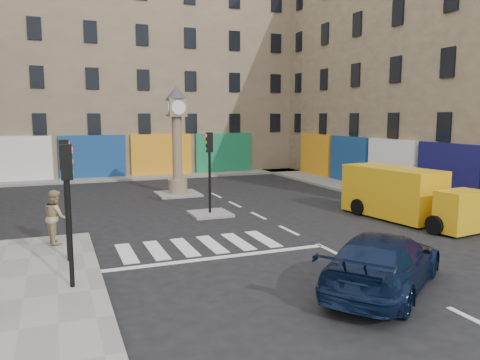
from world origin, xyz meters
TOP-DOWN VIEW (x-y plane):
  - ground at (0.00, 0.00)m, footprint 120.00×120.00m
  - sidewalk_right at (8.70, 10.00)m, footprint 2.60×30.00m
  - sidewalk_far at (-4.00, 22.20)m, footprint 32.00×2.40m
  - island_near at (-2.00, 8.00)m, footprint 1.80×1.80m
  - island_far at (-2.00, 14.00)m, footprint 2.40×2.40m
  - building_right at (15.00, 10.00)m, footprint 10.00×30.00m
  - building_far at (-4.00, 28.00)m, footprint 32.00×10.00m
  - traffic_light_left_near at (-8.30, 0.20)m, footprint 0.28×0.22m
  - traffic_light_left_far at (-8.30, 2.60)m, footprint 0.28×0.22m
  - traffic_light_island at (-2.00, 8.00)m, footprint 0.28×0.22m
  - clock_pillar at (-2.00, 14.00)m, footprint 1.20×1.20m
  - navy_sedan at (-0.70, -2.65)m, footprint 5.50×4.81m
  - yellow_van at (5.53, 3.83)m, footprint 2.77×6.44m
  - pedestrian_tan at (-8.63, 4.88)m, footprint 0.86×1.02m

SIDE VIEW (x-z plane):
  - ground at x=0.00m, z-range 0.00..0.00m
  - island_near at x=-2.00m, z-range 0.00..0.12m
  - island_far at x=-2.00m, z-range 0.00..0.12m
  - sidewalk_right at x=8.70m, z-range 0.00..0.15m
  - sidewalk_far at x=-4.00m, z-range 0.00..0.15m
  - navy_sedan at x=-0.70m, z-range 0.00..1.52m
  - pedestrian_tan at x=-8.63m, z-range 0.15..2.02m
  - yellow_van at x=5.53m, z-range -0.01..2.26m
  - traffic_light_island at x=-2.00m, z-range 0.74..4.44m
  - traffic_light_left_near at x=-8.30m, z-range 0.77..4.47m
  - traffic_light_left_far at x=-8.30m, z-range 0.77..4.47m
  - clock_pillar at x=-2.00m, z-range 0.50..6.60m
  - building_right at x=15.00m, z-range 0.00..16.00m
  - building_far at x=-4.00m, z-range 0.00..17.00m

